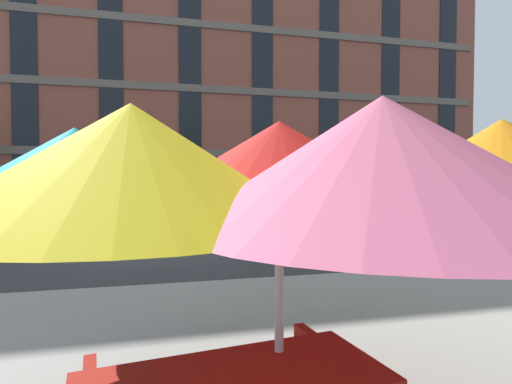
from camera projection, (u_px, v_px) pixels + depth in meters
The scene contains 7 objects.
ground_plane at pixel (150, 247), 11.21m from camera, with size 120.00×120.00×0.00m, color #38383A.
sidewalk_far at pixel (152, 220), 17.81m from camera, with size 56.00×3.60×0.12m, color gray.
apartment_building at pixel (152, 56), 25.43m from camera, with size 37.19×12.08×19.20m.
pickup_gray at pixel (70, 204), 14.12m from camera, with size 5.10×2.12×2.20m.
pickup_red_midblock at pixel (256, 201), 15.71m from camera, with size 5.10×2.12×2.20m.
sedan_black at pixel (414, 201), 17.38m from camera, with size 4.40×1.98×1.78m.
patio_umbrella at pixel (279, 168), 2.64m from camera, with size 3.95×3.95×2.29m.
Camera 1 is at (0.19, -11.53, 1.91)m, focal length 28.50 mm.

